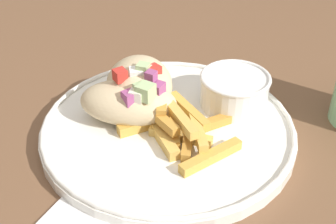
{
  "coord_description": "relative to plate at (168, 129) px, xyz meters",
  "views": [
    {
      "loc": [
        0.29,
        -0.31,
        1.07
      ],
      "look_at": [
        0.02,
        0.02,
        0.77
      ],
      "focal_mm": 50.0,
      "sensor_mm": 36.0,
      "label": 1
    }
  ],
  "objects": [
    {
      "name": "pita_sandwich_far",
      "position": [
        -0.05,
        0.01,
        0.03
      ],
      "size": [
        0.13,
        0.13,
        0.07
      ],
      "rotation": [
        0.0,
        0.0,
        -0.81
      ],
      "color": "beige",
      "rests_on": "plate"
    },
    {
      "name": "fries_pile",
      "position": [
        0.02,
        -0.0,
        0.02
      ],
      "size": [
        0.13,
        0.13,
        0.03
      ],
      "color": "gold",
      "rests_on": "plate"
    },
    {
      "name": "pita_sandwich_near",
      "position": [
        -0.04,
        -0.02,
        0.03
      ],
      "size": [
        0.13,
        0.11,
        0.06
      ],
      "rotation": [
        0.0,
        0.0,
        0.54
      ],
      "color": "beige",
      "rests_on": "plate"
    },
    {
      "name": "plate",
      "position": [
        0.0,
        0.0,
        0.0
      ],
      "size": [
        0.29,
        0.29,
        0.02
      ],
      "color": "white",
      "rests_on": "table"
    },
    {
      "name": "table",
      "position": [
        -0.02,
        -0.02,
        -0.09
      ],
      "size": [
        1.13,
        1.13,
        0.73
      ],
      "color": "brown",
      "rests_on": "ground_plane"
    },
    {
      "name": "sauce_ramekin",
      "position": [
        0.03,
        0.09,
        0.03
      ],
      "size": [
        0.08,
        0.08,
        0.04
      ],
      "color": "white",
      "rests_on": "plate"
    }
  ]
}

